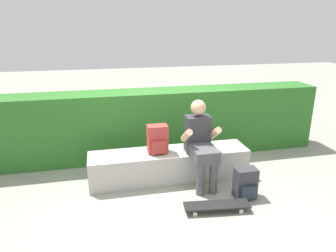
# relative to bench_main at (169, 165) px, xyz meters

# --- Properties ---
(ground_plane) EXTENTS (24.00, 24.00, 0.00)m
(ground_plane) POSITION_rel_bench_main_xyz_m (0.00, -0.32, -0.21)
(ground_plane) COLOR gray
(bench_main) EXTENTS (2.29, 0.50, 0.43)m
(bench_main) POSITION_rel_bench_main_xyz_m (0.00, 0.00, 0.00)
(bench_main) COLOR #B2B0A7
(bench_main) RESTS_ON ground
(person_skater) EXTENTS (0.49, 0.62, 1.18)m
(person_skater) POSITION_rel_bench_main_xyz_m (0.39, -0.22, 0.42)
(person_skater) COLOR #333338
(person_skater) RESTS_ON ground
(skateboard_near_person) EXTENTS (0.82, 0.29, 0.09)m
(skateboard_near_person) POSITION_rel_bench_main_xyz_m (0.38, -0.95, -0.14)
(skateboard_near_person) COLOR black
(skateboard_near_person) RESTS_ON ground
(backpack_on_bench) EXTENTS (0.28, 0.23, 0.40)m
(backpack_on_bench) POSITION_rel_bench_main_xyz_m (-0.17, -0.01, 0.41)
(backpack_on_bench) COLOR #B23833
(backpack_on_bench) RESTS_ON bench_main
(backpack_on_ground) EXTENTS (0.28, 0.23, 0.40)m
(backpack_on_ground) POSITION_rel_bench_main_xyz_m (0.85, -0.72, -0.02)
(backpack_on_ground) COLOR #333338
(backpack_on_ground) RESTS_ON ground
(hedge_row) EXTENTS (6.14, 0.58, 1.12)m
(hedge_row) POSITION_rel_bench_main_xyz_m (-0.31, 0.91, 0.35)
(hedge_row) COLOR #2C6A25
(hedge_row) RESTS_ON ground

